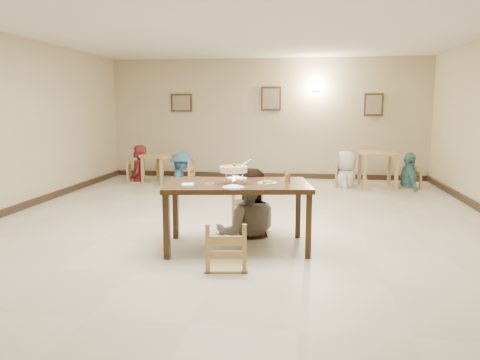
# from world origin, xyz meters

# --- Properties ---
(floor) EXTENTS (10.00, 10.00, 0.00)m
(floor) POSITION_xyz_m (0.00, 0.00, 0.00)
(floor) COLOR #BEB49E
(floor) RESTS_ON ground
(ceiling) EXTENTS (10.00, 10.00, 0.00)m
(ceiling) POSITION_xyz_m (0.00, 0.00, 3.00)
(ceiling) COLOR silver
(ceiling) RESTS_ON wall_back
(wall_back) EXTENTS (10.00, 0.00, 10.00)m
(wall_back) POSITION_xyz_m (0.00, 5.00, 1.50)
(wall_back) COLOR tan
(wall_back) RESTS_ON floor
(wall_front) EXTENTS (10.00, 0.00, 10.00)m
(wall_front) POSITION_xyz_m (0.00, -5.00, 1.50)
(wall_front) COLOR tan
(wall_front) RESTS_ON floor
(baseboard_back) EXTENTS (8.00, 0.06, 0.12)m
(baseboard_back) POSITION_xyz_m (0.00, 4.97, 0.06)
(baseboard_back) COLOR black
(baseboard_back) RESTS_ON floor
(baseboard_left) EXTENTS (0.06, 10.00, 0.12)m
(baseboard_left) POSITION_xyz_m (-3.97, 0.00, 0.06)
(baseboard_left) COLOR black
(baseboard_left) RESTS_ON floor
(picture_a) EXTENTS (0.55, 0.04, 0.45)m
(picture_a) POSITION_xyz_m (-2.20, 4.96, 1.90)
(picture_a) COLOR #352716
(picture_a) RESTS_ON wall_back
(picture_b) EXTENTS (0.50, 0.04, 0.60)m
(picture_b) POSITION_xyz_m (0.10, 4.96, 2.00)
(picture_b) COLOR #352716
(picture_b) RESTS_ON wall_back
(picture_c) EXTENTS (0.45, 0.04, 0.55)m
(picture_c) POSITION_xyz_m (2.60, 4.96, 1.85)
(picture_c) COLOR #352716
(picture_c) RESTS_ON wall_back
(wall_sconce) EXTENTS (0.16, 0.05, 0.22)m
(wall_sconce) POSITION_xyz_m (1.20, 4.96, 2.30)
(wall_sconce) COLOR #FFD88C
(wall_sconce) RESTS_ON wall_back
(main_table) EXTENTS (1.92, 1.26, 0.84)m
(main_table) POSITION_xyz_m (0.10, -1.15, 0.76)
(main_table) COLOR #352012
(main_table) RESTS_ON floor
(chair_far) EXTENTS (0.50, 0.50, 1.07)m
(chair_far) POSITION_xyz_m (0.14, -0.36, 0.54)
(chair_far) COLOR tan
(chair_far) RESTS_ON floor
(chair_near) EXTENTS (0.48, 0.48, 1.02)m
(chair_near) POSITION_xyz_m (0.07, -1.88, 0.51)
(chair_near) COLOR tan
(chair_near) RESTS_ON floor
(main_diner) EXTENTS (1.03, 0.86, 1.89)m
(main_diner) POSITION_xyz_m (0.15, -0.47, 0.94)
(main_diner) COLOR gray
(main_diner) RESTS_ON floor
(curry_warmer) EXTENTS (0.38, 0.34, 0.31)m
(curry_warmer) POSITION_xyz_m (0.06, -1.20, 1.02)
(curry_warmer) COLOR silver
(curry_warmer) RESTS_ON main_table
(rice_plate_far) EXTENTS (0.28, 0.28, 0.06)m
(rice_plate_far) POSITION_xyz_m (0.04, -0.84, 0.85)
(rice_plate_far) COLOR white
(rice_plate_far) RESTS_ON main_table
(rice_plate_near) EXTENTS (0.26, 0.26, 0.06)m
(rice_plate_near) POSITION_xyz_m (0.11, -1.55, 0.85)
(rice_plate_near) COLOR white
(rice_plate_near) RESTS_ON main_table
(fried_plate) EXTENTS (0.24, 0.24, 0.05)m
(fried_plate) POSITION_xyz_m (0.48, -1.19, 0.86)
(fried_plate) COLOR white
(fried_plate) RESTS_ON main_table
(chili_dish) EXTENTS (0.10, 0.10, 0.02)m
(chili_dish) POSITION_xyz_m (-0.23, -1.32, 0.85)
(chili_dish) COLOR white
(chili_dish) RESTS_ON main_table
(napkin_cutlery) EXTENTS (0.19, 0.28, 0.03)m
(napkin_cutlery) POSITION_xyz_m (-0.45, -1.51, 0.86)
(napkin_cutlery) COLOR white
(napkin_cutlery) RESTS_ON main_table
(drink_glass) EXTENTS (0.07, 0.07, 0.15)m
(drink_glass) POSITION_xyz_m (0.72, -1.00, 0.91)
(drink_glass) COLOR white
(drink_glass) RESTS_ON main_table
(bg_table_left) EXTENTS (0.88, 0.88, 0.68)m
(bg_table_left) POSITION_xyz_m (-2.46, 3.79, 0.55)
(bg_table_left) COLOR tan
(bg_table_left) RESTS_ON floor
(bg_table_right) EXTENTS (0.83, 0.83, 0.80)m
(bg_table_right) POSITION_xyz_m (2.58, 3.84, 0.66)
(bg_table_right) COLOR tan
(bg_table_right) RESTS_ON floor
(bg_chair_ll) EXTENTS (0.50, 0.50, 1.06)m
(bg_chair_ll) POSITION_xyz_m (-3.01, 3.86, 0.53)
(bg_chair_ll) COLOR tan
(bg_chair_ll) RESTS_ON floor
(bg_chair_lr) EXTENTS (0.51, 0.51, 1.09)m
(bg_chair_lr) POSITION_xyz_m (-1.90, 3.74, 0.54)
(bg_chair_lr) COLOR tan
(bg_chair_lr) RESTS_ON floor
(bg_chair_rl) EXTENTS (0.47, 0.47, 1.01)m
(bg_chair_rl) POSITION_xyz_m (1.90, 3.81, 0.50)
(bg_chair_rl) COLOR tan
(bg_chair_rl) RESTS_ON floor
(bg_chair_rr) EXTENTS (0.43, 0.43, 0.92)m
(bg_chair_rr) POSITION_xyz_m (3.27, 3.81, 0.46)
(bg_chair_rr) COLOR tan
(bg_chair_rr) RESTS_ON floor
(bg_diner_a) EXTENTS (0.56, 0.73, 1.78)m
(bg_diner_a) POSITION_xyz_m (-3.01, 3.86, 0.89)
(bg_diner_a) COLOR #5A171B
(bg_diner_a) RESTS_ON floor
(bg_diner_b) EXTENTS (0.66, 1.03, 1.52)m
(bg_diner_b) POSITION_xyz_m (-1.90, 3.74, 0.76)
(bg_diner_b) COLOR teal
(bg_diner_b) RESTS_ON floor
(bg_diner_c) EXTENTS (0.62, 0.86, 1.63)m
(bg_diner_c) POSITION_xyz_m (1.90, 3.81, 0.82)
(bg_diner_c) COLOR silver
(bg_diner_c) RESTS_ON floor
(bg_diner_d) EXTENTS (0.51, 0.98, 1.61)m
(bg_diner_d) POSITION_xyz_m (3.27, 3.81, 0.80)
(bg_diner_d) COLOR teal
(bg_diner_d) RESTS_ON floor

